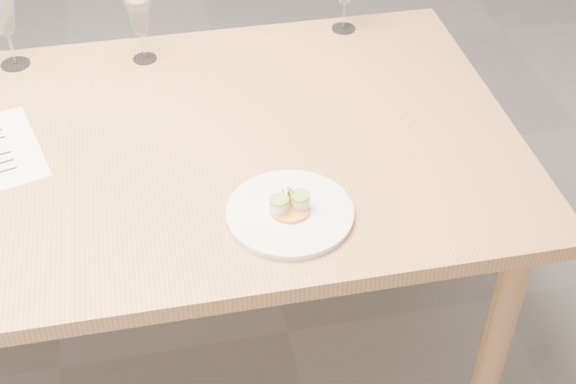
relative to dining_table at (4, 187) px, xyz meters
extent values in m
plane|color=slate|center=(0.00, 0.00, -0.68)|extent=(7.00, 7.00, 0.00)
cylinder|color=tan|center=(1.10, -0.40, -0.33)|extent=(0.07, 0.07, 0.71)
cylinder|color=tan|center=(1.10, 0.40, -0.33)|extent=(0.07, 0.07, 0.71)
cylinder|color=white|center=(0.61, -0.30, 0.07)|extent=(0.26, 0.26, 0.01)
cylinder|color=white|center=(0.61, -0.30, 0.08)|extent=(0.27, 0.27, 0.01)
cylinder|color=#FF9B30|center=(0.61, -0.30, 0.09)|extent=(0.08, 0.08, 0.01)
cylinder|color=beige|center=(0.59, -0.30, 0.10)|extent=(0.04, 0.04, 0.02)
cylinder|color=beige|center=(0.63, -0.30, 0.10)|extent=(0.04, 0.04, 0.02)
cylinder|color=#90CA38|center=(0.59, -0.30, 0.12)|extent=(0.04, 0.04, 0.01)
cylinder|color=#90CA38|center=(0.63, -0.30, 0.12)|extent=(0.04, 0.04, 0.01)
cylinder|color=tan|center=(0.66, -0.34, 0.08)|extent=(0.04, 0.04, 0.00)
cylinder|color=white|center=(0.02, 0.42, 0.07)|extent=(0.08, 0.08, 0.00)
cylinder|color=white|center=(0.02, 0.42, 0.12)|extent=(0.01, 0.01, 0.09)
cone|color=white|center=(0.02, 0.42, 0.23)|extent=(0.09, 0.09, 0.12)
cylinder|color=white|center=(0.36, 0.38, 0.07)|extent=(0.06, 0.06, 0.00)
cylinder|color=white|center=(0.36, 0.38, 0.11)|extent=(0.01, 0.01, 0.08)
cone|color=white|center=(0.36, 0.38, 0.20)|extent=(0.07, 0.07, 0.10)
cylinder|color=white|center=(0.91, 0.43, 0.07)|extent=(0.07, 0.07, 0.00)
cylinder|color=white|center=(0.91, 0.43, 0.11)|extent=(0.01, 0.01, 0.08)
camera|label=1|loc=(0.37, -1.50, 1.20)|focal=50.00mm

